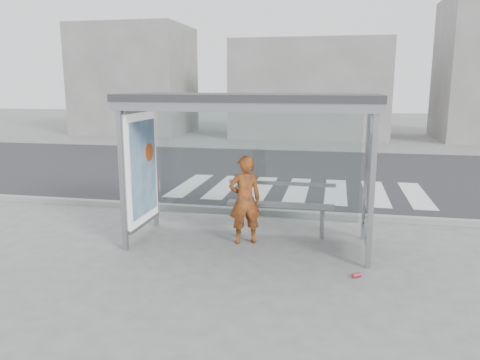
# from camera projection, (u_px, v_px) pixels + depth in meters

# --- Properties ---
(ground) EXTENTS (80.00, 80.00, 0.00)m
(ground) POSITION_uv_depth(u_px,v_px,m) (248.00, 244.00, 8.27)
(ground) COLOR #61615F
(ground) RESTS_ON ground
(road) EXTENTS (30.00, 10.00, 0.01)m
(road) POSITION_uv_depth(u_px,v_px,m) (288.00, 172.00, 14.98)
(road) COLOR #242427
(road) RESTS_ON ground
(curb) EXTENTS (30.00, 0.18, 0.12)m
(curb) POSITION_uv_depth(u_px,v_px,m) (265.00, 212.00, 10.12)
(curb) COLOR gray
(curb) RESTS_ON ground
(crosswalk) EXTENTS (6.55, 3.00, 0.00)m
(crosswalk) POSITION_uv_depth(u_px,v_px,m) (298.00, 190.00, 12.48)
(crosswalk) COLOR silver
(crosswalk) RESTS_ON ground
(bus_shelter) EXTENTS (4.25, 1.65, 2.62)m
(bus_shelter) POSITION_uv_depth(u_px,v_px,m) (228.00, 131.00, 8.00)
(bus_shelter) COLOR gray
(bus_shelter) RESTS_ON ground
(building_left) EXTENTS (6.00, 5.00, 6.00)m
(building_left) POSITION_uv_depth(u_px,v_px,m) (135.00, 80.00, 26.90)
(building_left) COLOR slate
(building_left) RESTS_ON ground
(building_center) EXTENTS (8.00, 5.00, 5.00)m
(building_center) POSITION_uv_depth(u_px,v_px,m) (310.00, 89.00, 25.03)
(building_center) COLOR slate
(building_center) RESTS_ON ground
(person) EXTENTS (0.68, 0.57, 1.57)m
(person) POSITION_uv_depth(u_px,v_px,m) (245.00, 200.00, 8.19)
(person) COLOR red
(person) RESTS_ON ground
(bench) EXTENTS (1.97, 0.24, 1.02)m
(bench) POSITION_uv_depth(u_px,v_px,m) (281.00, 205.00, 8.61)
(bench) COLOR slate
(bench) RESTS_ON ground
(soda_can) EXTENTS (0.15, 0.13, 0.07)m
(soda_can) POSITION_uv_depth(u_px,v_px,m) (356.00, 275.00, 6.83)
(soda_can) COLOR #C63A47
(soda_can) RESTS_ON ground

